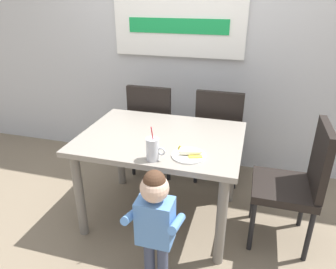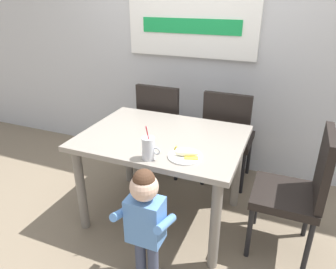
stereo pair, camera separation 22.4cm
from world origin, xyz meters
The scene contains 10 objects.
ground_plane centered at (0.00, 0.00, 0.00)m, with size 24.00×24.00×0.00m, color #7A6B56.
back_wall centered at (0.00, 1.09, 1.45)m, with size 6.40×0.17×2.90m.
dining_table centered at (0.00, 0.00, 0.64)m, with size 1.22×0.91×0.75m.
dining_chair_left centered at (-0.29, 0.66, 0.54)m, with size 0.44×0.45×0.96m.
dining_chair_right centered at (0.36, 0.69, 0.54)m, with size 0.44×0.45×0.96m.
dining_chair_far centered at (1.01, 0.00, 0.54)m, with size 0.44×0.44×0.96m.
toddler_standing centered at (0.16, -0.64, 0.53)m, with size 0.33×0.24×0.84m.
milk_cup centered at (0.06, -0.37, 0.82)m, with size 0.13×0.09×0.25m.
snack_plate centered at (0.27, -0.26, 0.76)m, with size 0.23×0.23×0.01m, color white.
peeled_banana centered at (0.29, -0.26, 0.78)m, with size 0.18×0.12×0.07m.
Camera 2 is at (0.85, -1.98, 1.74)m, focal length 33.28 mm.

